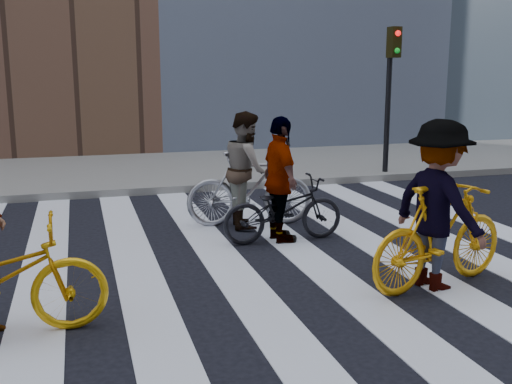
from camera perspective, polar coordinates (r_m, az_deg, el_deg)
name	(u,v)px	position (r m, az deg, el deg)	size (l,w,h in m)	color
ground	(278,271)	(7.40, 2.10, -7.52)	(100.00, 100.00, 0.00)	black
sidewalk_far	(178,169)	(14.49, -7.47, 2.15)	(100.00, 5.00, 0.15)	gray
zebra_crosswalk	(278,270)	(7.40, 2.10, -7.47)	(8.25, 10.00, 0.01)	white
traffic_signal	(391,76)	(13.67, 12.72, 10.70)	(0.22, 0.42, 3.33)	black
bike_silver_mid	(250,188)	(9.36, -0.59, 0.34)	(0.56, 1.98, 1.19)	#9F9FA8
bike_yellow_right	(440,236)	(7.02, 17.14, -4.01)	(0.56, 1.98, 1.19)	#FFA70E
bike_dark_rear	(283,210)	(8.52, 2.62, -1.68)	(0.62, 1.78, 0.93)	black
rider_mid	(247,169)	(9.30, -0.89, 2.16)	(0.87, 0.68, 1.80)	slate
rider_right	(438,205)	(6.91, 16.97, -1.22)	(1.23, 0.70, 1.90)	slate
rider_rear	(280,180)	(8.42, 2.33, 1.14)	(1.05, 0.44, 1.79)	slate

